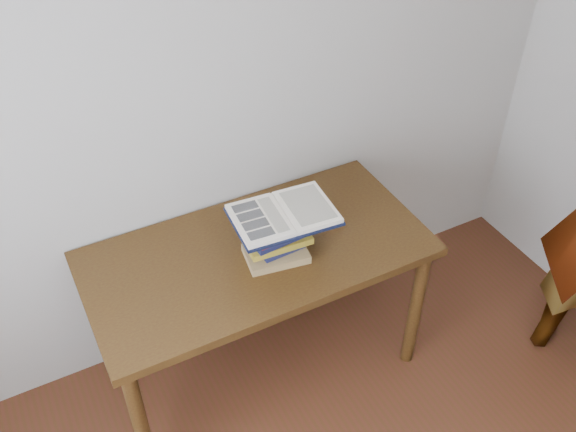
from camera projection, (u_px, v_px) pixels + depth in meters
room_shell at (511, 394)px, 1.11m from camera, size 3.54×3.54×2.62m
desk at (258, 267)px, 2.71m from camera, size 1.42×0.71×0.76m
book_stack at (276, 236)px, 2.57m from camera, size 0.28×0.22×0.19m
open_book at (284, 214)px, 2.51m from camera, size 0.42×0.31×0.03m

